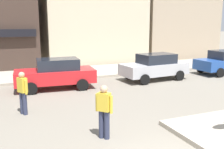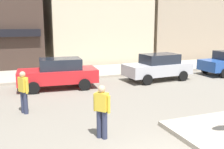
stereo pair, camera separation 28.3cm
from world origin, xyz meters
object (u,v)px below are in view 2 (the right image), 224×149
at_px(pedestrian_crossing_near, 102,110).
at_px(parked_car_second, 158,67).
at_px(pedestrian_crossing_far, 24,91).
at_px(parked_car_nearest, 58,73).

bearing_deg(pedestrian_crossing_near, parked_car_second, 48.39).
distance_m(pedestrian_crossing_near, pedestrian_crossing_far, 3.70).
bearing_deg(parked_car_second, pedestrian_crossing_near, -131.61).
distance_m(parked_car_nearest, parked_car_second, 5.85).
distance_m(parked_car_second, pedestrian_crossing_near, 8.61).
bearing_deg(pedestrian_crossing_far, parked_car_second, 23.32).
distance_m(parked_car_nearest, pedestrian_crossing_near, 6.57).
bearing_deg(pedestrian_crossing_near, parked_car_nearest, 91.15).
xyz_separation_m(parked_car_nearest, pedestrian_crossing_near, (0.13, -6.56, 0.06)).
xyz_separation_m(parked_car_second, pedestrian_crossing_near, (-5.72, -6.44, 0.06)).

